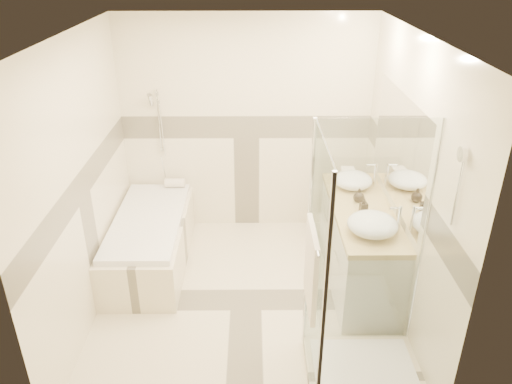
{
  "coord_description": "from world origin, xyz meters",
  "views": [
    {
      "loc": [
        0.07,
        -3.89,
        3.1
      ],
      "look_at": [
        0.1,
        0.25,
        1.05
      ],
      "focal_mm": 35.0,
      "sensor_mm": 36.0,
      "label": 1
    }
  ],
  "objects_px": {
    "shower_enclosure": "(354,328)",
    "vessel_sink_near": "(353,180)",
    "amenity_bottle_b": "(359,195)",
    "vanity": "(359,246)",
    "vessel_sink_far": "(372,224)",
    "bathtub": "(150,238)",
    "amenity_bottle_a": "(364,206)"
  },
  "relations": [
    {
      "from": "shower_enclosure",
      "to": "vessel_sink_near",
      "type": "height_order",
      "value": "shower_enclosure"
    },
    {
      "from": "amenity_bottle_b",
      "to": "vanity",
      "type": "bearing_deg",
      "value": -81.14
    },
    {
      "from": "vanity",
      "to": "vessel_sink_near",
      "type": "xyz_separation_m",
      "value": [
        -0.02,
        0.46,
        0.5
      ]
    },
    {
      "from": "vanity",
      "to": "vessel_sink_far",
      "type": "relative_size",
      "value": 3.69
    },
    {
      "from": "bathtub",
      "to": "vessel_sink_far",
      "type": "relative_size",
      "value": 3.88
    },
    {
      "from": "bathtub",
      "to": "vanity",
      "type": "relative_size",
      "value": 1.05
    },
    {
      "from": "amenity_bottle_b",
      "to": "shower_enclosure",
      "type": "bearing_deg",
      "value": -101.03
    },
    {
      "from": "vessel_sink_far",
      "to": "amenity_bottle_b",
      "type": "distance_m",
      "value": 0.59
    },
    {
      "from": "bathtub",
      "to": "vanity",
      "type": "distance_m",
      "value": 2.18
    },
    {
      "from": "vessel_sink_far",
      "to": "amenity_bottle_b",
      "type": "bearing_deg",
      "value": 90.0
    },
    {
      "from": "bathtub",
      "to": "vessel_sink_far",
      "type": "height_order",
      "value": "vessel_sink_far"
    },
    {
      "from": "vessel_sink_near",
      "to": "vessel_sink_far",
      "type": "relative_size",
      "value": 0.91
    },
    {
      "from": "amenity_bottle_a",
      "to": "amenity_bottle_b",
      "type": "xyz_separation_m",
      "value": [
        0.0,
        0.22,
        -0.0
      ]
    },
    {
      "from": "amenity_bottle_a",
      "to": "amenity_bottle_b",
      "type": "bearing_deg",
      "value": 90.0
    },
    {
      "from": "bathtub",
      "to": "amenity_bottle_b",
      "type": "xyz_separation_m",
      "value": [
        2.13,
        -0.22,
        0.61
      ]
    },
    {
      "from": "vessel_sink_far",
      "to": "vanity",
      "type": "bearing_deg",
      "value": 87.52
    },
    {
      "from": "shower_enclosure",
      "to": "amenity_bottle_a",
      "type": "bearing_deg",
      "value": 76.99
    },
    {
      "from": "bathtub",
      "to": "vessel_sink_near",
      "type": "bearing_deg",
      "value": 2.98
    },
    {
      "from": "shower_enclosure",
      "to": "amenity_bottle_b",
      "type": "xyz_separation_m",
      "value": [
        0.27,
        1.4,
        0.42
      ]
    },
    {
      "from": "vessel_sink_near",
      "to": "bathtub",
      "type": "bearing_deg",
      "value": -177.02
    },
    {
      "from": "amenity_bottle_a",
      "to": "vessel_sink_far",
      "type": "bearing_deg",
      "value": -90.0
    },
    {
      "from": "shower_enclosure",
      "to": "amenity_bottle_a",
      "type": "distance_m",
      "value": 1.28
    },
    {
      "from": "vessel_sink_far",
      "to": "amenity_bottle_a",
      "type": "xyz_separation_m",
      "value": [
        0.0,
        0.37,
        -0.01
      ]
    },
    {
      "from": "amenity_bottle_b",
      "to": "bathtub",
      "type": "bearing_deg",
      "value": 174.05
    },
    {
      "from": "shower_enclosure",
      "to": "amenity_bottle_b",
      "type": "bearing_deg",
      "value": 78.97
    },
    {
      "from": "bathtub",
      "to": "shower_enclosure",
      "type": "distance_m",
      "value": 2.47
    },
    {
      "from": "amenity_bottle_a",
      "to": "amenity_bottle_b",
      "type": "height_order",
      "value": "amenity_bottle_a"
    },
    {
      "from": "shower_enclosure",
      "to": "vessel_sink_far",
      "type": "relative_size",
      "value": 4.65
    },
    {
      "from": "vanity",
      "to": "amenity_bottle_b",
      "type": "distance_m",
      "value": 0.51
    },
    {
      "from": "bathtub",
      "to": "vessel_sink_near",
      "type": "distance_m",
      "value": 2.22
    },
    {
      "from": "vanity",
      "to": "vessel_sink_far",
      "type": "height_order",
      "value": "vessel_sink_far"
    },
    {
      "from": "vessel_sink_near",
      "to": "vessel_sink_far",
      "type": "xyz_separation_m",
      "value": [
        0.0,
        -0.92,
        0.01
      ]
    }
  ]
}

